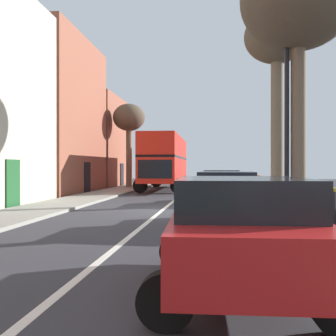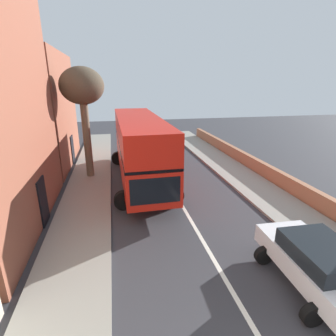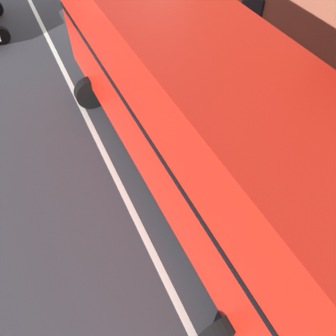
{
  "view_description": "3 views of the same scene",
  "coord_description": "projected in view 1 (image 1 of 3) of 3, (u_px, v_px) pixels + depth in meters",
  "views": [
    {
      "loc": [
        2.18,
        -15.46,
        1.78
      ],
      "look_at": [
        -0.86,
        8.81,
        1.71
      ],
      "focal_mm": 40.96,
      "sensor_mm": 36.0,
      "label": 1
    },
    {
      "loc": [
        -3.22,
        -1.73,
        6.06
      ],
      "look_at": [
        -0.21,
        12.5,
        1.23
      ],
      "focal_mm": 27.76,
      "sensor_mm": 36.0,
      "label": 2
    },
    {
      "loc": [
        1.16,
        18.82,
        6.97
      ],
      "look_at": [
        -0.75,
        14.85,
        1.73
      ],
      "focal_mm": 36.19,
      "sensor_mm": 36.0,
      "label": 3
    }
  ],
  "objects": [
    {
      "name": "road_centre_line",
      "position": [
        162.0,
        210.0,
        15.62
      ],
      "size": [
        0.16,
        54.0,
        0.01
      ],
      "primitive_type": "cube",
      "color": "silver",
      "rests_on": "ground"
    },
    {
      "name": "street_tree_right_3",
      "position": [
        298.0,
        2.0,
        11.5
      ],
      "size": [
        3.49,
        3.49,
        8.26
      ],
      "color": "brown",
      "rests_on": "sidewalk_right"
    },
    {
      "name": "street_tree_left_0",
      "position": [
        129.0,
        120.0,
        31.46
      ],
      "size": [
        2.64,
        2.64,
        6.85
      ],
      "color": "brown",
      "rests_on": "sidewalk_left"
    },
    {
      "name": "lamppost_right",
      "position": [
        287.0,
        100.0,
        11.52
      ],
      "size": [
        0.32,
        0.32,
        6.31
      ],
      "color": "black",
      "rests_on": "sidewalk_right"
    },
    {
      "name": "litter_bin_right",
      "position": [
        327.0,
        207.0,
        10.79
      ],
      "size": [
        0.55,
        0.55,
        1.07
      ],
      "color": "black",
      "rests_on": "sidewalk_right"
    },
    {
      "name": "street_tree_right_1",
      "position": [
        277.0,
        44.0,
        18.93
      ],
      "size": [
        3.23,
        3.23,
        9.47
      ],
      "color": "brown",
      "rests_on": "sidewalk_right"
    },
    {
      "name": "ground_plane",
      "position": [
        162.0,
        210.0,
        15.62
      ],
      "size": [
        84.0,
        84.0,
        0.0
      ],
      "primitive_type": "plane",
      "color": "#333338"
    },
    {
      "name": "parked_car_red_right_2",
      "position": [
        239.0,
        228.0,
        5.29
      ],
      "size": [
        2.61,
        4.11,
        1.63
      ],
      "color": "#AD1919",
      "rests_on": "ground"
    },
    {
      "name": "boundary_wall_right",
      "position": [
        327.0,
        201.0,
        14.81
      ],
      "size": [
        0.36,
        54.0,
        0.95
      ],
      "primitive_type": "cube",
      "color": "#9E6647",
      "rests_on": "ground"
    },
    {
      "name": "sidewalk_left",
      "position": [
        48.0,
        207.0,
        16.22
      ],
      "size": [
        2.6,
        60.0,
        0.12
      ],
      "primitive_type": "cube",
      "color": "gray",
      "rests_on": "ground"
    },
    {
      "name": "double_decker_bus",
      "position": [
        165.0,
        159.0,
        29.68
      ],
      "size": [
        3.65,
        11.25,
        4.06
      ],
      "color": "red",
      "rests_on": "ground"
    },
    {
      "name": "parked_car_blue_right_1",
      "position": [
        226.0,
        195.0,
        11.6
      ],
      "size": [
        2.51,
        4.09,
        1.64
      ],
      "color": "#1E389E",
      "rests_on": "ground"
    },
    {
      "name": "parked_car_white_right_0",
      "position": [
        222.0,
        184.0,
        18.99
      ],
      "size": [
        2.6,
        4.05,
        1.62
      ],
      "color": "silver",
      "rests_on": "ground"
    },
    {
      "name": "sidewalk_right",
      "position": [
        286.0,
        211.0,
        15.01
      ],
      "size": [
        2.6,
        60.0,
        0.12
      ],
      "primitive_type": "cube",
      "color": "gray",
      "rests_on": "ground"
    }
  ]
}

